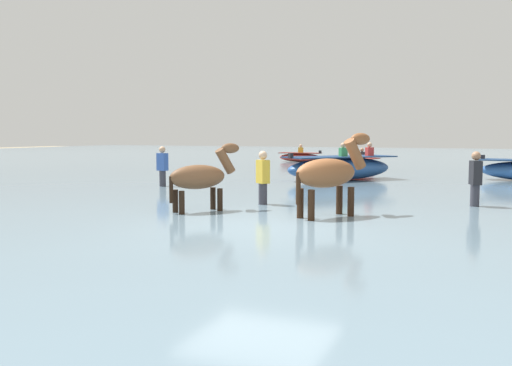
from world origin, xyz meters
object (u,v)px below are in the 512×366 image
(horse_lead_bay, at_px, (201,179))
(person_onlooker_left, at_px, (475,185))
(horse_trailing_chestnut, at_px, (329,175))
(person_wading_mid, at_px, (163,171))
(boat_far_inshore, at_px, (340,168))
(boat_near_port, at_px, (360,164))
(boat_distant_east, at_px, (300,157))
(person_wading_close, at_px, (263,184))

(horse_lead_bay, height_order, person_onlooker_left, horse_lead_bay)
(horse_trailing_chestnut, bearing_deg, person_wading_mid, 146.94)
(horse_trailing_chestnut, bearing_deg, person_onlooker_left, 47.10)
(person_onlooker_left, bearing_deg, boat_far_inshore, 128.33)
(horse_trailing_chestnut, xyz_separation_m, boat_near_port, (-2.40, 13.93, -0.54))
(boat_distant_east, xyz_separation_m, person_onlooker_left, (9.84, -17.38, 0.21))
(person_wading_mid, bearing_deg, horse_trailing_chestnut, -33.06)
(boat_far_inshore, distance_m, person_wading_mid, 6.29)
(person_wading_mid, distance_m, person_onlooker_left, 9.18)
(boat_distant_east, bearing_deg, person_onlooker_left, -60.48)
(boat_far_inshore, distance_m, boat_near_port, 5.35)
(person_wading_mid, bearing_deg, boat_near_port, 67.36)
(person_wading_close, bearing_deg, boat_near_port, 92.14)
(horse_lead_bay, relative_size, person_onlooker_left, 1.12)
(boat_near_port, bearing_deg, horse_lead_bay, -91.20)
(boat_near_port, bearing_deg, boat_far_inshore, -85.21)
(horse_lead_bay, distance_m, boat_near_port, 14.24)
(person_onlooker_left, bearing_deg, boat_near_port, 114.31)
(horse_lead_bay, height_order, boat_far_inshore, horse_lead_bay)
(horse_lead_bay, relative_size, boat_near_port, 0.68)
(boat_distant_east, distance_m, person_onlooker_left, 19.97)
(person_wading_mid, height_order, person_onlooker_left, same)
(horse_lead_bay, height_order, person_wading_mid, horse_lead_bay)
(person_wading_close, bearing_deg, boat_far_inshore, 90.19)
(boat_distant_east, distance_m, person_wading_mid, 16.01)
(horse_trailing_chestnut, xyz_separation_m, person_onlooker_left, (2.62, 2.82, -0.34))
(boat_distant_east, distance_m, person_wading_close, 19.63)
(horse_trailing_chestnut, bearing_deg, horse_lead_bay, -173.77)
(horse_trailing_chestnut, height_order, person_onlooker_left, horse_trailing_chestnut)
(horse_lead_bay, distance_m, person_wading_mid, 5.87)
(boat_far_inshore, bearing_deg, person_onlooker_left, -51.67)
(boat_near_port, height_order, person_wading_close, person_wading_close)
(boat_far_inshore, bearing_deg, person_wading_close, -89.81)
(person_wading_mid, xyz_separation_m, person_wading_close, (4.53, -2.90, 0.00))
(horse_trailing_chestnut, distance_m, person_onlooker_left, 3.86)
(horse_trailing_chestnut, distance_m, person_wading_close, 2.35)
(person_wading_mid, relative_size, person_onlooker_left, 1.00)
(horse_trailing_chestnut, relative_size, boat_near_port, 0.76)
(boat_far_inshore, bearing_deg, horse_trailing_chestnut, -77.19)
(horse_lead_bay, height_order, horse_trailing_chestnut, horse_trailing_chestnut)
(person_onlooker_left, bearing_deg, boat_distant_east, 119.52)
(person_wading_mid, bearing_deg, person_wading_close, -32.68)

